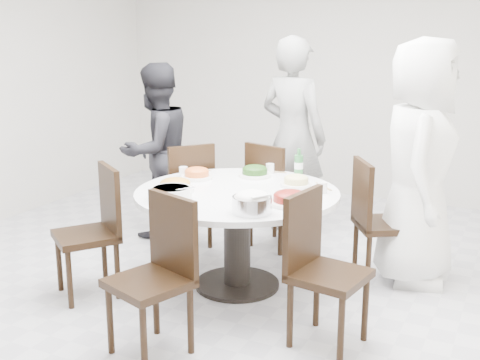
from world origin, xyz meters
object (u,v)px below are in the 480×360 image
at_px(diner_right, 419,163).
at_px(rice_bowl, 252,205).
at_px(chair_ne, 385,222).
at_px(diner_left, 156,151).
at_px(beverage_bottle, 299,164).
at_px(dining_table, 237,239).
at_px(diner_middle, 293,137).
at_px(chair_n, 278,195).
at_px(chair_se, 330,272).
at_px(chair_s, 149,279).
at_px(soup_bowl, 171,194).
at_px(chair_sw, 86,233).
at_px(chair_nw, 184,194).

xyz_separation_m(diner_right, rice_bowl, (-0.84, -1.17, -0.12)).
distance_m(chair_ne, rice_bowl, 1.27).
xyz_separation_m(diner_left, beverage_bottle, (1.48, -0.22, 0.06)).
bearing_deg(dining_table, rice_bowl, -54.28).
bearing_deg(diner_middle, chair_n, 106.18).
distance_m(chair_se, rice_bowl, 0.65).
height_order(chair_s, rice_bowl, chair_s).
distance_m(chair_ne, chair_s, 1.98).
bearing_deg(rice_bowl, soup_bowl, 176.06).
xyz_separation_m(chair_ne, chair_sw, (-1.89, -1.20, 0.00)).
bearing_deg(beverage_bottle, chair_nw, 177.26).
bearing_deg(diner_left, beverage_bottle, 95.72).
bearing_deg(chair_n, chair_ne, 177.64).
distance_m(chair_sw, diner_left, 1.46).
bearing_deg(chair_se, chair_n, 41.77).
bearing_deg(chair_s, chair_nw, 134.13).
relative_size(chair_n, soup_bowl, 3.33).
height_order(dining_table, chair_s, chair_s).
relative_size(chair_n, diner_right, 0.51).
xyz_separation_m(dining_table, diner_middle, (-0.09, 1.38, 0.55)).
bearing_deg(chair_nw, chair_ne, 126.66).
distance_m(chair_sw, chair_se, 1.80).
bearing_deg(chair_nw, dining_table, 90.51).
relative_size(chair_sw, soup_bowl, 3.33).
bearing_deg(chair_sw, diner_middle, 103.73).
distance_m(chair_nw, chair_se, 2.06).
distance_m(chair_nw, chair_sw, 1.22).
distance_m(diner_right, soup_bowl, 1.86).
xyz_separation_m(chair_se, rice_bowl, (-0.56, 0.08, 0.33)).
xyz_separation_m(chair_ne, soup_bowl, (-1.27, -1.01, 0.32)).
relative_size(diner_left, beverage_bottle, 6.71).
xyz_separation_m(dining_table, rice_bowl, (0.33, -0.46, 0.43)).
relative_size(diner_right, diner_middle, 1.00).
bearing_deg(rice_bowl, beverage_bottle, 93.19).
distance_m(chair_nw, diner_right, 2.04).
relative_size(chair_nw, rice_bowl, 3.70).
distance_m(diner_left, rice_bowl, 1.98).
distance_m(dining_table, beverage_bottle, 0.79).
relative_size(dining_table, rice_bowl, 5.85).
distance_m(chair_s, beverage_bottle, 1.74).
bearing_deg(chair_s, chair_sw, 170.02).
bearing_deg(chair_s, soup_bowl, 130.66).
distance_m(chair_n, chair_nw, 0.83).
bearing_deg(dining_table, chair_sw, -146.54).
relative_size(chair_n, beverage_bottle, 3.95).
bearing_deg(chair_sw, chair_nw, 121.74).
bearing_deg(chair_nw, diner_right, 129.97).
relative_size(chair_se, beverage_bottle, 3.95).
bearing_deg(chair_n, rice_bowl, 122.40).
bearing_deg(chair_s, dining_table, 107.61).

